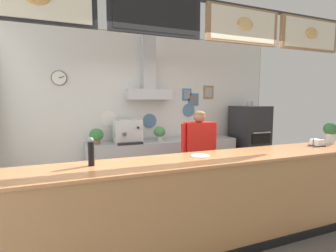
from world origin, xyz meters
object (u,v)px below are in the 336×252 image
Objects in this scene: espresso_machine at (127,131)px; pepper_grinder at (91,152)px; pizza_oven at (249,142)px; potted_sage at (160,132)px; potted_basil at (96,135)px; condiment_plate at (200,156)px; napkin_holder at (317,143)px; shop_worker at (199,156)px; potted_oregano at (210,131)px; basil_vase at (330,132)px.

pepper_grinder is at bearing -111.30° from espresso_machine.
pizza_oven reaches higher than potted_sage.
potted_basil is at bearing 83.59° from pepper_grinder.
pizza_oven is 7.63× the size of condiment_plate.
potted_sage is 2.60m from napkin_holder.
espresso_machine is (-2.63, 0.15, 0.33)m from pizza_oven.
condiment_plate is at bearing 63.03° from shop_worker.
shop_worker is 3.00× the size of espresso_machine.
potted_oregano is at bearing 168.83° from pizza_oven.
espresso_machine reaches higher than potted_basil.
pizza_oven is 2.03m from potted_sage.
basil_vase reaches higher than potted_oregano.
potted_sage is 2.01m from condiment_plate.
espresso_machine reaches higher than potted_oregano.
potted_oregano is at bearing 0.13° from potted_basil.
pepper_grinder is (-3.05, 0.03, 0.10)m from napkin_holder.
potted_sage is 1.24× the size of condiment_plate.
basil_vase is 1.92× the size of napkin_holder.
potted_oregano is at bearing 104.49° from napkin_holder.
pizza_oven is at bearing 79.24° from napkin_holder.
pizza_oven is 3.27× the size of espresso_machine.
potted_sage is at bearing 54.76° from pepper_grinder.
condiment_plate is 0.77× the size of pepper_grinder.
shop_worker is 9.26× the size of napkin_holder.
potted_basil is 2.24m from condiment_plate.
shop_worker is at bearing -49.81° from espresso_machine.
shop_worker is 1.41m from potted_oregano.
pizza_oven is 5.26× the size of basil_vase.
potted_sage reaches higher than condiment_plate.
pizza_oven is 3.20m from potted_basil.
basil_vase is 1.12× the size of pepper_grinder.
shop_worker is (-1.72, -0.93, 0.03)m from pizza_oven.
basil_vase is at bearing -31.79° from potted_basil.
pepper_grinder reaches higher than potted_sage.
potted_oregano is 3.22m from pepper_grinder.
basil_vase is at bearing 1.43° from condiment_plate.
basil_vase is at bearing 153.83° from shop_worker.
espresso_machine is 2.04m from condiment_plate.
potted_oregano is at bearing 38.48° from pepper_grinder.
basil_vase reaches higher than condiment_plate.
napkin_holder is at bearing -169.38° from basil_vase.
potted_oregano is 2.11m from napkin_holder.
basil_vase is (1.72, -0.87, 0.41)m from shop_worker.
potted_oregano is at bearing -126.79° from shop_worker.
potted_sage is 2.42m from pepper_grinder.
pizza_oven reaches higher than shop_worker.
basil_vase is at bearing -90.15° from pizza_oven.
potted_oregano reaches higher than condiment_plate.
napkin_holder is (1.37, -0.94, 0.28)m from shop_worker.
potted_sage is 1.13m from potted_oregano.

